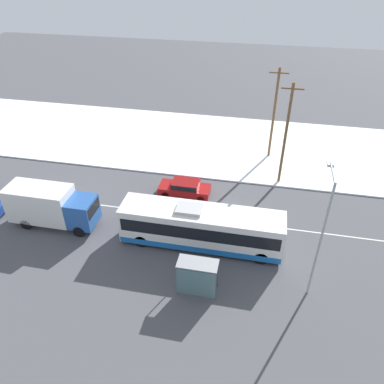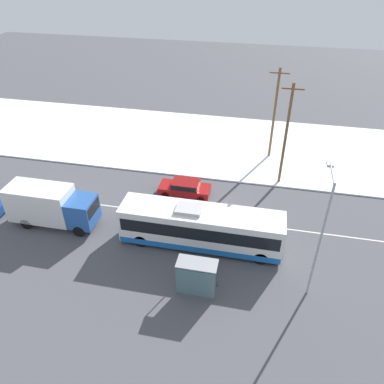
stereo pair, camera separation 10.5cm
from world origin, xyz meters
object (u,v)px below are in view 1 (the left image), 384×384
(city_bus, at_px, (201,227))
(utility_pole_snowlot, at_px, (274,113))
(pedestrian_at_stop, at_px, (200,269))
(streetlamp, at_px, (323,224))
(box_truck, at_px, (50,205))
(utility_pole_roadside, at_px, (286,134))
(bus_shelter, at_px, (197,275))
(sedan_car, at_px, (185,187))

(city_bus, distance_m, utility_pole_snowlot, 15.40)
(pedestrian_at_stop, relative_size, streetlamp, 0.21)
(utility_pole_snowlot, bearing_deg, box_truck, -138.18)
(pedestrian_at_stop, relative_size, utility_pole_roadside, 0.19)
(city_bus, bearing_deg, bus_shelter, -82.87)
(box_truck, relative_size, sedan_car, 1.54)
(utility_pole_snowlot, bearing_deg, pedestrian_at_stop, -102.11)
(box_truck, height_order, sedan_car, box_truck)
(box_truck, xyz_separation_m, utility_pole_roadside, (17.20, 9.67, 3.06))
(box_truck, distance_m, bus_shelter, 13.13)
(box_truck, bearing_deg, bus_shelter, -20.56)
(sedan_car, bearing_deg, pedestrian_at_stop, 107.90)
(bus_shelter, distance_m, utility_pole_roadside, 15.43)
(pedestrian_at_stop, bearing_deg, bus_shelter, -88.54)
(utility_pole_roadside, relative_size, utility_pole_snowlot, 1.02)
(sedan_car, height_order, streetlamp, streetlamp)
(pedestrian_at_stop, relative_size, bus_shelter, 0.70)
(city_bus, bearing_deg, sedan_car, 112.92)
(utility_pole_snowlot, bearing_deg, streetlamp, -79.79)
(streetlamp, distance_m, utility_pole_snowlot, 17.36)
(bus_shelter, distance_m, utility_pole_snowlot, 19.66)
(city_bus, height_order, pedestrian_at_stop, city_bus)
(city_bus, xyz_separation_m, box_truck, (-11.72, -0.01, 0.21))
(city_bus, relative_size, sedan_car, 2.63)
(utility_pole_roadside, distance_m, utility_pole_snowlot, 4.88)
(sedan_car, bearing_deg, utility_pole_roadside, -155.07)
(streetlamp, distance_m, utility_pole_roadside, 12.49)
(pedestrian_at_stop, xyz_separation_m, streetlamp, (6.93, 0.88, 4.14))
(box_truck, height_order, pedestrian_at_stop, box_truck)
(pedestrian_at_stop, xyz_separation_m, utility_pole_snowlot, (3.85, 17.96, 3.65))
(pedestrian_at_stop, bearing_deg, city_bus, 98.84)
(streetlamp, bearing_deg, box_truck, 172.12)
(streetlamp, xyz_separation_m, utility_pole_roadside, (-1.99, 12.33, -0.38))
(city_bus, xyz_separation_m, bus_shelter, (0.58, -4.62, 0.10))
(box_truck, height_order, streetlamp, streetlamp)
(box_truck, xyz_separation_m, utility_pole_snowlot, (16.12, 14.42, 2.95))
(pedestrian_at_stop, height_order, streetlamp, streetlamp)
(city_bus, relative_size, pedestrian_at_stop, 6.60)
(box_truck, bearing_deg, utility_pole_snowlot, 41.82)
(bus_shelter, height_order, streetlamp, streetlamp)
(city_bus, bearing_deg, utility_pole_snowlot, 73.02)
(utility_pole_roadside, bearing_deg, utility_pole_snowlot, 102.81)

